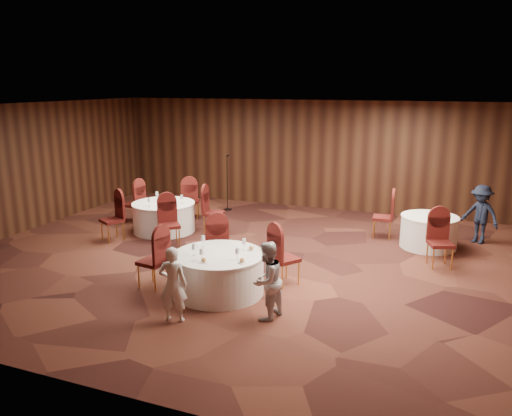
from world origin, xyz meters
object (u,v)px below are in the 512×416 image
(table_left, at_px, (164,217))
(table_main, at_px, (219,273))
(woman_b, at_px, (267,281))
(mic_stand, at_px, (227,194))
(woman_a, at_px, (173,284))
(man_c, at_px, (480,214))
(table_right, at_px, (429,231))

(table_left, bearing_deg, table_main, -45.30)
(woman_b, bearing_deg, mic_stand, -135.41)
(woman_a, relative_size, woman_b, 0.97)
(table_left, relative_size, woman_a, 1.28)
(woman_a, height_order, woman_b, woman_b)
(woman_a, bearing_deg, man_c, -141.00)
(mic_stand, distance_m, woman_b, 7.13)
(table_main, distance_m, mic_stand, 6.06)
(mic_stand, bearing_deg, woman_b, -60.63)
(woman_b, height_order, man_c, man_c)
(woman_a, bearing_deg, mic_stand, -86.01)
(mic_stand, relative_size, woman_a, 1.33)
(table_right, relative_size, woman_a, 1.03)
(woman_a, height_order, man_c, man_c)
(table_left, height_order, woman_a, woman_a)
(table_right, bearing_deg, woman_a, -123.91)
(table_main, distance_m, table_right, 5.28)
(table_left, relative_size, mic_stand, 0.96)
(table_left, xyz_separation_m, woman_b, (4.09, -3.62, 0.26))
(woman_b, relative_size, man_c, 0.92)
(table_right, relative_size, woman_b, 1.00)
(table_main, bearing_deg, man_c, 47.29)
(table_left, distance_m, mic_stand, 2.66)
(table_main, xyz_separation_m, woman_b, (1.13, -0.63, 0.26))
(table_right, xyz_separation_m, man_c, (1.09, 0.77, 0.32))
(table_main, xyz_separation_m, table_left, (-2.96, 2.99, -0.00))
(table_main, distance_m, table_left, 4.20)
(woman_a, distance_m, woman_b, 1.47)
(table_right, height_order, woman_a, woman_a)
(table_main, relative_size, mic_stand, 0.99)
(table_right, distance_m, man_c, 1.37)
(table_left, distance_m, woman_a, 5.06)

